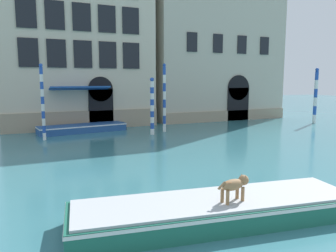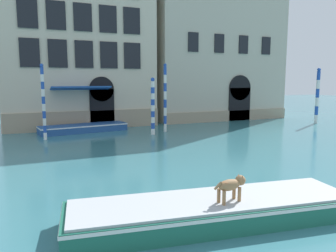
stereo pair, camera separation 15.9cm
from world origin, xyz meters
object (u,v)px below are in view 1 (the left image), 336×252
object	(u,v)px
boat_foreground	(217,209)
boat_moored_near_palazzo	(83,128)
mooring_pole_0	(43,102)
mooring_pole_1	(152,106)
mooring_pole_2	(316,96)
mooring_pole_3	(164,98)
dog_on_deck	(235,185)

from	to	relation	value
boat_foreground	boat_moored_near_palazzo	distance (m)	16.23
boat_moored_near_palazzo	mooring_pole_0	xyz separation A→B (m)	(-2.63, -2.20, 2.01)
boat_moored_near_palazzo	mooring_pole_1	bearing A→B (deg)	-44.19
boat_foreground	mooring_pole_1	size ratio (longest dim) A/B	2.03
mooring_pole_2	mooring_pole_3	bearing A→B (deg)	176.02
boat_foreground	mooring_pole_3	xyz separation A→B (m)	(4.59, 14.01, 2.04)
dog_on_deck	boat_moored_near_palazzo	world-z (taller)	dog_on_deck
boat_moored_near_palazzo	mooring_pole_2	world-z (taller)	mooring_pole_2
dog_on_deck	mooring_pole_3	bearing A→B (deg)	65.63
boat_foreground	mooring_pole_2	xyz separation A→B (m)	(17.83, 13.09, 1.98)
mooring_pole_1	mooring_pole_2	distance (m)	14.46
boat_moored_near_palazzo	dog_on_deck	bearing A→B (deg)	-94.49
dog_on_deck	mooring_pole_3	distance (m)	15.02
mooring_pole_0	mooring_pole_3	world-z (taller)	mooring_pole_3
boat_foreground	mooring_pole_1	distance (m)	13.75
dog_on_deck	boat_moored_near_palazzo	bearing A→B (deg)	85.59
boat_foreground	mooring_pole_2	distance (m)	22.21
mooring_pole_2	mooring_pole_0	bearing A→B (deg)	177.48
mooring_pole_0	mooring_pole_3	bearing A→B (deg)	-0.06
boat_moored_near_palazzo	boat_foreground	bearing A→B (deg)	-95.44
mooring_pole_0	mooring_pole_1	world-z (taller)	mooring_pole_0
boat_foreground	dog_on_deck	size ratio (longest dim) A/B	7.96
mooring_pole_1	mooring_pole_2	xyz separation A→B (m)	(14.45, -0.15, 0.41)
boat_foreground	mooring_pole_0	bearing A→B (deg)	111.51
dog_on_deck	mooring_pole_2	world-z (taller)	mooring_pole_2
boat_foreground	mooring_pole_3	world-z (taller)	mooring_pole_3
boat_moored_near_palazzo	mooring_pole_3	bearing A→B (deg)	-30.55
dog_on_deck	mooring_pole_0	distance (m)	14.83
boat_foreground	mooring_pole_0	distance (m)	14.53
mooring_pole_2	dog_on_deck	bearing A→B (deg)	-142.60
mooring_pole_0	mooring_pole_1	distance (m)	6.72
mooring_pole_1	mooring_pole_2	world-z (taller)	mooring_pole_2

